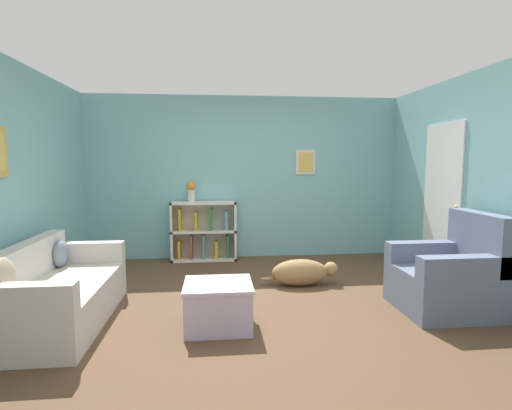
% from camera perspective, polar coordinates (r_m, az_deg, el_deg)
% --- Properties ---
extents(ground_plane, '(14.00, 14.00, 0.00)m').
position_cam_1_polar(ground_plane, '(4.54, 0.53, -13.84)').
color(ground_plane, brown).
extents(wall_back, '(5.60, 0.13, 2.60)m').
position_cam_1_polar(wall_back, '(6.52, -1.65, 3.94)').
color(wall_back, '#7AB7BC').
rests_on(wall_back, ground_plane).
extents(wall_left, '(0.13, 5.00, 2.60)m').
position_cam_1_polar(wall_left, '(4.73, -31.89, 2.17)').
color(wall_left, '#7AB7BC').
rests_on(wall_left, ground_plane).
extents(wall_right, '(0.16, 5.00, 2.60)m').
position_cam_1_polar(wall_right, '(5.23, 29.50, 2.50)').
color(wall_right, '#7AB7BC').
rests_on(wall_right, ground_plane).
extents(couch, '(0.83, 1.75, 0.80)m').
position_cam_1_polar(couch, '(4.37, -26.78, -11.29)').
color(couch, beige).
rests_on(couch, ground_plane).
extents(bookshelf, '(1.02, 0.30, 0.93)m').
position_cam_1_polar(bookshelf, '(6.39, -7.45, -3.84)').
color(bookshelf, silver).
rests_on(bookshelf, ground_plane).
extents(recliner_chair, '(0.93, 0.88, 1.03)m').
position_cam_1_polar(recliner_chair, '(4.70, 25.99, -9.21)').
color(recliner_chair, slate).
rests_on(recliner_chair, ground_plane).
extents(coffee_table, '(0.64, 0.57, 0.43)m').
position_cam_1_polar(coffee_table, '(3.88, -5.43, -13.87)').
color(coffee_table, '#BCB2D1').
rests_on(coffee_table, ground_plane).
extents(dog, '(0.99, 0.30, 0.33)m').
position_cam_1_polar(dog, '(5.14, 6.57, -9.52)').
color(dog, '#9E7A4C').
rests_on(dog, ground_plane).
extents(vase, '(0.14, 0.14, 0.32)m').
position_cam_1_polar(vase, '(6.30, -9.23, 2.08)').
color(vase, silver).
rests_on(vase, bookshelf).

